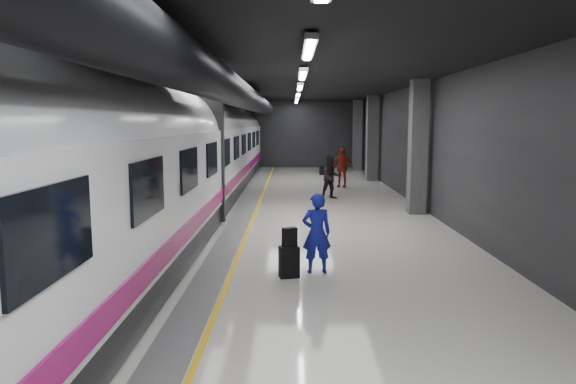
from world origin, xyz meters
TOP-DOWN VIEW (x-y plane):
  - ground at (0.00, 0.00)m, footprint 40.00×40.00m
  - platform_hall at (-0.29, 0.96)m, footprint 10.02×40.02m
  - train at (-3.25, -0.00)m, footprint 3.05×38.00m
  - traveler_main at (0.81, -4.99)m, footprint 0.66×0.48m
  - suitcase_main at (0.25, -5.33)m, footprint 0.44×0.34m
  - shoulder_bag at (0.26, -5.32)m, footprint 0.32×0.26m
  - traveler_far_a at (1.91, 5.33)m, footprint 1.02×0.88m
  - traveler_far_b at (2.70, 9.13)m, footprint 1.21×0.75m
  - suitcase_far at (2.15, 14.88)m, footprint 0.41×0.32m

SIDE VIEW (x-z plane):
  - ground at x=0.00m, z-range 0.00..0.00m
  - suitcase_far at x=2.15m, z-range 0.00..0.53m
  - suitcase_main at x=0.25m, z-range 0.00..0.63m
  - shoulder_bag at x=0.26m, z-range 0.63..1.02m
  - traveler_main at x=0.81m, z-range 0.00..1.67m
  - traveler_far_a at x=1.91m, z-range 0.00..1.78m
  - traveler_far_b at x=2.70m, z-range 0.00..1.92m
  - train at x=-3.25m, z-range 0.04..4.09m
  - platform_hall at x=-0.29m, z-range 1.28..5.79m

